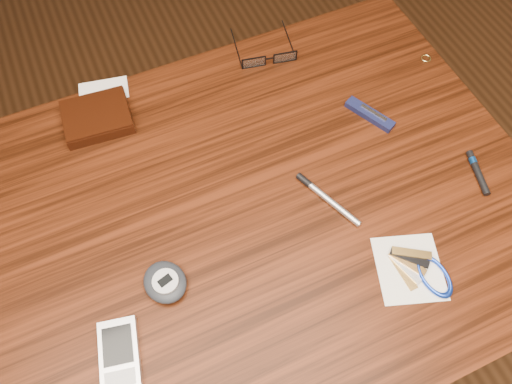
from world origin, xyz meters
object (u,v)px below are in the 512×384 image
(desk, at_px, (235,242))
(notepad_keys, at_px, (421,271))
(wallet_and_card, at_px, (97,117))
(pedometer, at_px, (165,282))
(silver_pen, at_px, (323,195))
(pda_phone, at_px, (119,355))
(pocket_knife, at_px, (370,114))
(eyeglasses, at_px, (269,58))

(desk, relative_size, notepad_keys, 7.51)
(wallet_and_card, bearing_deg, notepad_keys, -52.48)
(pedometer, distance_m, silver_pen, 0.28)
(pedometer, relative_size, notepad_keys, 0.62)
(pedometer, height_order, notepad_keys, pedometer)
(wallet_and_card, xyz_separation_m, silver_pen, (0.29, -0.30, -0.01))
(wallet_and_card, distance_m, pda_phone, 0.41)
(pedometer, bearing_deg, silver_pen, 7.52)
(desk, relative_size, silver_pen, 8.04)
(pocket_knife, xyz_separation_m, silver_pen, (-0.15, -0.11, -0.00))
(silver_pen, bearing_deg, pocket_knife, 36.09)
(pda_phone, relative_size, pocket_knife, 1.14)
(notepad_keys, bearing_deg, pda_phone, 171.59)
(notepad_keys, height_order, silver_pen, notepad_keys)
(pedometer, height_order, silver_pen, pedometer)
(desk, distance_m, eyeglasses, 0.35)
(pda_phone, height_order, pocket_knife, pda_phone)
(eyeglasses, bearing_deg, silver_pen, -98.28)
(pda_phone, relative_size, notepad_keys, 0.80)
(pedometer, relative_size, silver_pen, 0.67)
(pda_phone, xyz_separation_m, pedometer, (0.09, 0.07, 0.01))
(notepad_keys, bearing_deg, pocket_knife, 74.38)
(wallet_and_card, bearing_deg, pocket_knife, -22.97)
(wallet_and_card, relative_size, eyeglasses, 1.18)
(pedometer, relative_size, pocket_knife, 0.88)
(pda_phone, relative_size, silver_pen, 0.86)
(desk, distance_m, notepad_keys, 0.32)
(eyeglasses, relative_size, pda_phone, 1.21)
(eyeglasses, distance_m, pda_phone, 0.58)
(wallet_and_card, bearing_deg, silver_pen, -45.89)
(eyeglasses, xyz_separation_m, pocket_knife, (0.11, -0.19, -0.00))
(pda_phone, distance_m, pocket_knife, 0.57)
(pda_phone, height_order, silver_pen, pda_phone)
(pocket_knife, distance_m, silver_pen, 0.19)
(notepad_keys, bearing_deg, wallet_and_card, 127.52)
(pedometer, bearing_deg, eyeglasses, 46.45)
(wallet_and_card, relative_size, pedometer, 1.83)
(eyeglasses, bearing_deg, pedometer, -133.55)
(eyeglasses, height_order, pedometer, pedometer)
(desk, height_order, eyeglasses, eyeglasses)
(desk, bearing_deg, notepad_keys, -42.35)
(notepad_keys, distance_m, silver_pen, 0.19)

